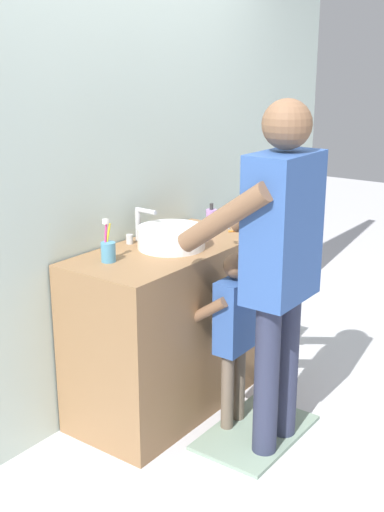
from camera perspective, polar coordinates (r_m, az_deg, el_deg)
ground_plane at (r=3.57m, az=2.00°, el=-13.95°), size 14.00×14.00×0.00m
back_wall at (r=3.48m, az=-6.34°, el=8.87°), size 4.40×0.08×2.70m
vanity_cabinet at (r=3.52m, az=-1.98°, el=-6.22°), size 1.14×0.54×0.89m
sink_basin at (r=3.34m, az=-1.80°, el=1.66°), size 0.35×0.35×0.11m
faucet at (r=3.47m, az=-4.57°, el=2.59°), size 0.18×0.14×0.18m
toothbrush_cup at (r=3.15m, az=-7.30°, el=0.46°), size 0.07×0.07×0.21m
soap_bottle at (r=3.64m, az=1.70°, el=3.10°), size 0.06×0.06×0.17m
bath_mat at (r=3.45m, az=5.56°, el=-15.02°), size 0.64×0.40×0.02m
child_toddler at (r=3.27m, az=3.58°, el=-6.08°), size 0.29×0.29×0.93m
adult_parent at (r=2.98m, az=7.54°, el=0.57°), size 0.52×0.55×1.67m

